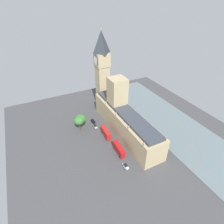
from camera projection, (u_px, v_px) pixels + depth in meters
The scene contains 14 objects.
ground_plane at pixel (122, 132), 115.03m from camera, with size 130.95×130.95×0.00m, color #424244.
river_thames at pixel (164, 118), 127.30m from camera, with size 34.57×117.85×0.25m, color slate.
parliament_building at pixel (124, 118), 112.38m from camera, with size 13.69×60.95×31.45m.
clock_tower at pixel (102, 70), 126.50m from camera, with size 9.07×9.07×54.62m.
car_black_by_river_gate at pixel (93, 121), 123.46m from camera, with size 2.00×4.16×1.74m.
car_silver_trailing at pixel (95, 126), 118.77m from camera, with size 1.89×4.57×1.74m.
double_decker_bus_corner at pixel (106, 132), 110.75m from camera, with size 3.16×10.63×4.75m.
double_decker_bus_leading at pixel (119, 149), 99.23m from camera, with size 3.02×10.60×4.75m.
car_white_far_end at pixel (125, 166), 91.79m from camera, with size 1.82×4.05×1.74m.
pedestrian_opposite_hall at pixel (121, 147), 102.97m from camera, with size 0.50×0.60×1.62m.
pedestrian_kerbside at pixel (121, 147), 102.86m from camera, with size 0.65×0.58×1.57m.
plane_tree_midblock at pixel (80, 119), 114.47m from camera, with size 6.94×6.94×10.12m.
plane_tree_near_tower at pixel (79, 121), 112.48m from camera, with size 6.15×6.15×10.20m.
street_lamp_under_trees at pixel (77, 117), 121.70m from camera, with size 0.56×0.56×5.59m.
Camera 1 is at (45.88, 76.50, 74.00)m, focal length 29.56 mm.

